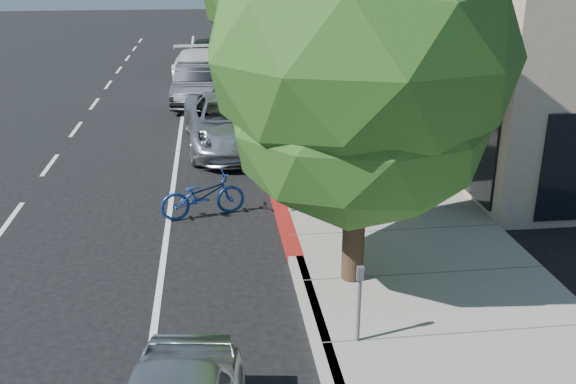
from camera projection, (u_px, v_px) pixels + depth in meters
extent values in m
plane|color=black|center=(290.00, 242.00, 13.54)|extent=(120.00, 120.00, 0.00)
cube|color=gray|center=(329.00, 135.00, 21.21)|extent=(4.60, 56.00, 0.15)
cube|color=#9E998E|center=(259.00, 137.00, 20.95)|extent=(0.30, 56.00, 0.15)
cube|color=maroon|center=(284.00, 220.00, 14.44)|extent=(0.32, 4.00, 0.15)
cube|color=#BAA68F|center=(445.00, 3.00, 30.13)|extent=(10.00, 36.00, 7.00)
cylinder|color=black|center=(354.00, 225.00, 11.36)|extent=(0.40, 0.40, 2.38)
ellipsoid|color=#275018|center=(358.00, 123.00, 10.71)|extent=(4.36, 4.36, 3.48)
ellipsoid|color=#275018|center=(361.00, 53.00, 10.30)|extent=(5.12, 5.12, 4.10)
cylinder|color=black|center=(305.00, 126.00, 16.85)|extent=(0.40, 0.40, 2.91)
ellipsoid|color=#275018|center=(306.00, 37.00, 16.04)|extent=(4.58, 4.58, 3.66)
cylinder|color=black|center=(280.00, 88.00, 22.49)|extent=(0.40, 0.40, 2.54)
ellipsoid|color=#275018|center=(280.00, 30.00, 21.79)|extent=(3.75, 3.75, 3.00)
cylinder|color=black|center=(265.00, 59.00, 28.03)|extent=(0.40, 0.40, 2.75)
ellipsoid|color=#275018|center=(264.00, 7.00, 27.27)|extent=(4.20, 4.20, 3.36)
cylinder|color=black|center=(255.00, 40.00, 33.59)|extent=(0.40, 0.40, 2.83)
cylinder|color=black|center=(248.00, 30.00, 39.22)|extent=(0.40, 0.40, 2.54)
imported|color=white|center=(292.00, 175.00, 14.64)|extent=(0.50, 0.73, 1.94)
imported|color=navy|center=(203.00, 195.00, 14.66)|extent=(2.08, 1.17, 1.03)
imported|color=silver|center=(231.00, 122.00, 19.80)|extent=(3.09, 5.99, 1.61)
imported|color=#222428|center=(197.00, 84.00, 25.66)|extent=(2.04, 4.85, 1.56)
imported|color=white|center=(203.00, 74.00, 27.21)|extent=(3.05, 6.43, 1.81)
imported|color=black|center=(211.00, 54.00, 33.08)|extent=(2.41, 4.92, 1.61)
imported|color=black|center=(331.00, 97.00, 21.83)|extent=(0.97, 0.77, 1.93)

